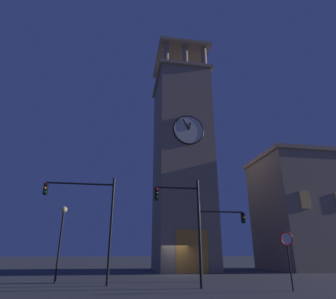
{
  "coord_description": "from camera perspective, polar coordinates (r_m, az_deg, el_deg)",
  "views": [
    {
      "loc": [
        5.28,
        27.16,
        1.95
      ],
      "look_at": [
        -0.0,
        -4.66,
        13.85
      ],
      "focal_mm": 29.63,
      "sensor_mm": 36.0,
      "label": 1
    }
  ],
  "objects": [
    {
      "name": "street_lamp",
      "position": [
        21.6,
        -21.02,
        -14.84
      ],
      "size": [
        0.44,
        0.44,
        5.01
      ],
      "color": "black",
      "rests_on": "ground_plane"
    },
    {
      "name": "traffic_signal_mid",
      "position": [
        19.04,
        -15.62,
        -11.98
      ],
      "size": [
        4.51,
        0.41,
        6.69
      ],
      "color": "black",
      "rests_on": "ground_plane"
    },
    {
      "name": "clocktower",
      "position": [
        34.19,
        2.81,
        -2.44
      ],
      "size": [
        6.74,
        8.64,
        30.77
      ],
      "color": "gray",
      "rests_on": "ground_plane"
    },
    {
      "name": "traffic_signal_far",
      "position": [
        21.48,
        9.79,
        -15.84
      ],
      "size": [
        3.61,
        0.41,
        5.31
      ],
      "color": "black",
      "rests_on": "ground_plane"
    },
    {
      "name": "traffic_signal_near",
      "position": [
        17.26,
        3.66,
        -13.39
      ],
      "size": [
        2.82,
        0.41,
        6.22
      ],
      "color": "black",
      "rests_on": "ground_plane"
    },
    {
      "name": "no_horn_sign",
      "position": [
        17.37,
        23.32,
        -17.36
      ],
      "size": [
        0.78,
        0.14,
        3.0
      ],
      "color": "black",
      "rests_on": "ground_plane"
    },
    {
      "name": "ground_plane",
      "position": [
        27.74,
        1.72,
        -24.27
      ],
      "size": [
        200.0,
        200.0,
        0.0
      ],
      "primitive_type": "plane",
      "color": "#424247"
    }
  ]
}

